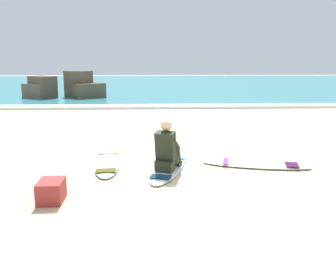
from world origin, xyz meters
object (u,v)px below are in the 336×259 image
surfboard_spare_far (256,164)px  beach_bag (51,191)px  surfboard_main (169,168)px  surfboard_spare_near (107,162)px  surfer_seated (167,150)px

surfboard_spare_far → beach_bag: 3.93m
surfboard_main → surfboard_spare_near: 1.29m
surfboard_main → surfboard_spare_near: bearing=160.9°
surfboard_main → surfboard_spare_far: (1.74, 0.15, -0.00)m
surfboard_main → beach_bag: size_ratio=4.46×
beach_bag → surfboard_main: bearing=39.8°
surfer_seated → beach_bag: (-1.78, -1.32, -0.28)m
surfboard_spare_far → beach_bag: bearing=-155.0°
surfboard_spare_far → surfer_seated: bearing=-169.1°
surfboard_main → surfer_seated: (-0.04, -0.19, 0.40)m
surfer_seated → surfboard_spare_far: bearing=10.9°
surfboard_spare_near → beach_bag: beach_bag is taller
surfboard_spare_near → surfer_seated: bearing=-27.4°
surfboard_main → beach_bag: 2.36m
surfer_seated → surfboard_spare_far: surfer_seated is taller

